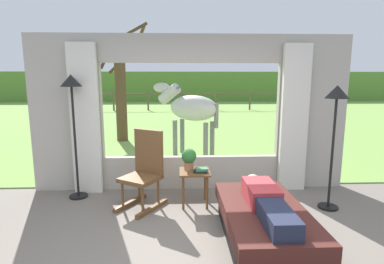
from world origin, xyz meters
name	(u,v)px	position (x,y,z in m)	size (l,w,h in m)	color
back_wall_with_window	(191,115)	(0.00, 2.26, 1.25)	(5.20, 0.12, 2.55)	#ADA599
curtain_panel_left	(85,120)	(-1.69, 2.12, 1.20)	(0.44, 0.10, 2.40)	silver
curtain_panel_right	(294,119)	(1.69, 2.12, 1.20)	(0.44, 0.10, 2.40)	silver
outdoor_pasture_lawn	(183,114)	(0.00, 13.16, 0.01)	(36.00, 21.68, 0.02)	#759E47
distant_hill_ridge	(181,87)	(0.00, 23.00, 1.20)	(36.00, 2.00, 2.40)	#588534
recliner_sofa	(263,224)	(0.76, 0.44, 0.22)	(0.91, 1.70, 0.42)	black
reclining_person	(266,200)	(0.76, 0.39, 0.52)	(0.34, 1.43, 0.22)	#B23338
rocking_chair	(145,170)	(-0.70, 1.53, 0.55)	(0.75, 0.82, 1.12)	brown
side_table	(195,177)	(0.03, 1.53, 0.43)	(0.44, 0.44, 0.52)	brown
potted_plant	(189,158)	(-0.05, 1.59, 0.70)	(0.22, 0.22, 0.32)	#9E6042
book_stack	(201,170)	(0.12, 1.46, 0.55)	(0.22, 0.17, 0.06)	black
floor_lamp_left	(72,99)	(-1.79, 1.90, 1.54)	(0.32, 0.32, 1.91)	black
floor_lamp_right	(336,110)	(1.96, 1.32, 1.42)	(0.32, 0.32, 1.76)	black
horse	(190,108)	(0.07, 4.42, 1.16)	(1.69, 1.30, 1.73)	#B2B2AD
pasture_tree	(121,82)	(-1.90, 6.37, 1.74)	(1.57, 1.27, 3.49)	#4C3823
pasture_fence_line	(182,98)	(0.00, 15.20, 0.74)	(16.10, 0.10, 1.10)	brown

